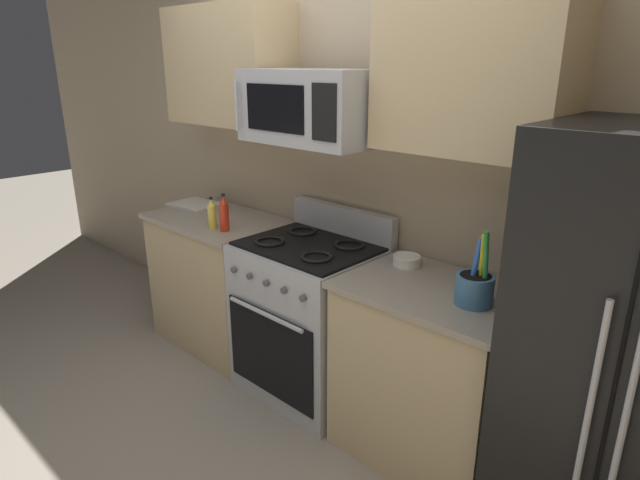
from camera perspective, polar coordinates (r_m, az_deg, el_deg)
ground_plane at (r=3.06m, az=-10.18°, el=-20.12°), size 16.00×16.00×0.00m
wall_back at (r=3.16m, az=3.68°, el=7.61°), size 8.00×0.10×2.60m
counter_left at (r=3.77m, az=-10.56°, el=-4.25°), size 0.95×0.63×0.91m
range_oven at (r=3.16m, az=-1.10°, el=-8.23°), size 0.76×0.67×1.09m
counter_right at (r=2.73m, az=11.60°, el=-13.74°), size 0.86×0.63×0.91m
refrigerator at (r=2.27m, az=30.97°, el=-11.75°), size 0.81×0.74×1.71m
microwave at (r=2.85m, az=-0.85°, el=14.07°), size 0.75×0.44×0.37m
upper_cabinets_left at (r=3.58m, az=-9.82°, el=17.83°), size 0.94×0.34×0.72m
upper_cabinets_right at (r=2.46m, az=16.04°, el=17.11°), size 0.85×0.34×0.72m
utensil_crock at (r=2.37m, az=16.22°, el=-4.91°), size 0.16×0.16×0.34m
cutting_board at (r=3.96m, az=-13.15°, el=3.74°), size 0.37×0.30×0.02m
bottle_oil at (r=3.37m, az=-11.48°, el=2.73°), size 0.05×0.05×0.20m
bottle_hot_sauce at (r=3.30m, az=-10.22°, el=2.76°), size 0.06×0.06×0.23m
prep_bowl at (r=2.75m, az=9.26°, el=-2.13°), size 0.14×0.14×0.05m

